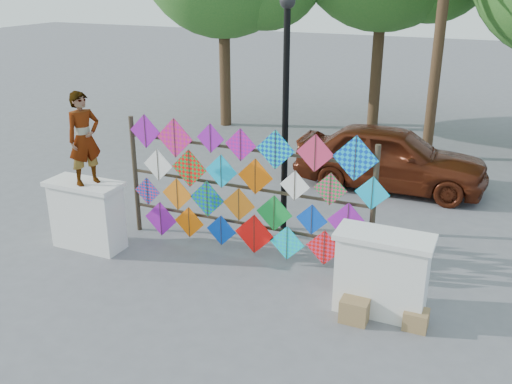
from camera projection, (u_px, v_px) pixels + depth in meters
ground at (225, 270)px, 9.79m from camera, size 80.00×80.00×0.00m
parapet_left at (87, 214)px, 10.41m from camera, size 1.40×0.65×1.28m
parapet_right at (382, 273)px, 8.37m from camera, size 1.40×0.65×1.28m
kite_rack at (246, 191)px, 9.95m from camera, size 4.94×0.24×2.43m
vendor_woman at (84, 138)px, 9.84m from camera, size 0.60×0.71×1.64m
sedan at (390, 157)px, 13.32m from camera, size 4.44×1.87×1.50m
lamppost at (286, 95)px, 10.42m from camera, size 0.28×0.28×4.46m
cardboard_box_near at (355, 310)px, 8.32m from camera, size 0.40×0.36×0.36m
cardboard_box_far at (416, 319)px, 8.15m from camera, size 0.34×0.31×0.29m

